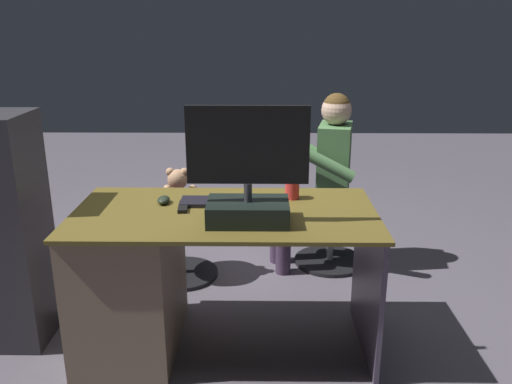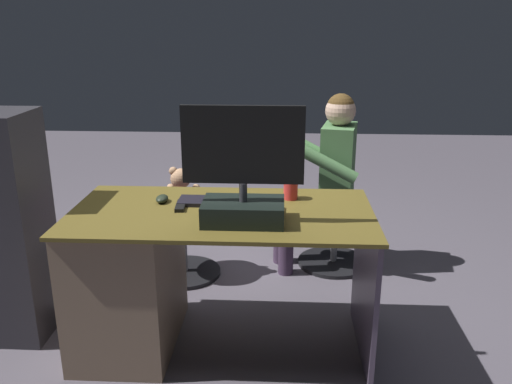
{
  "view_description": "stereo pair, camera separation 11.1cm",
  "coord_description": "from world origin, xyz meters",
  "px_view_note": "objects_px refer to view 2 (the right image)",
  "views": [
    {
      "loc": [
        -0.18,
        2.81,
        1.6
      ],
      "look_at": [
        -0.15,
        0.04,
        0.7
      ],
      "focal_mm": 37.26,
      "sensor_mm": 36.0,
      "label": 1
    },
    {
      "loc": [
        -0.29,
        2.81,
        1.6
      ],
      "look_at": [
        -0.15,
        0.04,
        0.7
      ],
      "focal_mm": 37.26,
      "sensor_mm": 36.0,
      "label": 2
    }
  ],
  "objects_px": {
    "desk": "(145,274)",
    "office_chair_teddy": "(183,239)",
    "monitor": "(243,187)",
    "cup": "(291,189)",
    "person": "(326,169)",
    "tv_remote": "(181,206)",
    "teddy_bear": "(182,192)",
    "keyboard": "(221,201)",
    "visitor_chair": "(335,231)",
    "computer_mouse": "(162,199)"
  },
  "relations": [
    {
      "from": "keyboard",
      "to": "teddy_bear",
      "type": "xyz_separation_m",
      "value": [
        0.33,
        -0.67,
        -0.18
      ]
    },
    {
      "from": "office_chair_teddy",
      "to": "monitor",
      "type": "bearing_deg",
      "value": 116.93
    },
    {
      "from": "visitor_chair",
      "to": "desk",
      "type": "bearing_deg",
      "value": 43.1
    },
    {
      "from": "office_chair_teddy",
      "to": "computer_mouse",
      "type": "bearing_deg",
      "value": 93.0
    },
    {
      "from": "tv_remote",
      "to": "office_chair_teddy",
      "type": "height_order",
      "value": "tv_remote"
    },
    {
      "from": "tv_remote",
      "to": "teddy_bear",
      "type": "height_order",
      "value": "tv_remote"
    },
    {
      "from": "monitor",
      "to": "office_chair_teddy",
      "type": "relative_size",
      "value": 1.13
    },
    {
      "from": "desk",
      "to": "visitor_chair",
      "type": "distance_m",
      "value": 1.43
    },
    {
      "from": "visitor_chair",
      "to": "teddy_bear",
      "type": "bearing_deg",
      "value": 11.03
    },
    {
      "from": "keyboard",
      "to": "visitor_chair",
      "type": "bearing_deg",
      "value": -127.5
    },
    {
      "from": "computer_mouse",
      "to": "cup",
      "type": "relative_size",
      "value": 0.93
    },
    {
      "from": "tv_remote",
      "to": "visitor_chair",
      "type": "height_order",
      "value": "tv_remote"
    },
    {
      "from": "office_chair_teddy",
      "to": "teddy_bear",
      "type": "distance_m",
      "value": 0.32
    },
    {
      "from": "computer_mouse",
      "to": "tv_remote",
      "type": "xyz_separation_m",
      "value": [
        -0.11,
        0.08,
        -0.01
      ]
    },
    {
      "from": "cup",
      "to": "teddy_bear",
      "type": "height_order",
      "value": "cup"
    },
    {
      "from": "keyboard",
      "to": "office_chair_teddy",
      "type": "distance_m",
      "value": 0.89
    },
    {
      "from": "cup",
      "to": "office_chair_teddy",
      "type": "bearing_deg",
      "value": -40.26
    },
    {
      "from": "keyboard",
      "to": "office_chair_teddy",
      "type": "xyz_separation_m",
      "value": [
        0.33,
        -0.66,
        -0.49
      ]
    },
    {
      "from": "tv_remote",
      "to": "person",
      "type": "distance_m",
      "value": 1.21
    },
    {
      "from": "monitor",
      "to": "keyboard",
      "type": "xyz_separation_m",
      "value": [
        0.13,
        -0.25,
        -0.15
      ]
    },
    {
      "from": "desk",
      "to": "monitor",
      "type": "xyz_separation_m",
      "value": [
        -0.51,
        0.14,
        0.51
      ]
    },
    {
      "from": "desk",
      "to": "keyboard",
      "type": "bearing_deg",
      "value": -163.94
    },
    {
      "from": "teddy_bear",
      "to": "office_chair_teddy",
      "type": "bearing_deg",
      "value": 90.0
    },
    {
      "from": "keyboard",
      "to": "office_chair_teddy",
      "type": "relative_size",
      "value": 0.89
    },
    {
      "from": "computer_mouse",
      "to": "office_chair_teddy",
      "type": "distance_m",
      "value": 0.83
    },
    {
      "from": "visitor_chair",
      "to": "person",
      "type": "relative_size",
      "value": 0.41
    },
    {
      "from": "monitor",
      "to": "teddy_bear",
      "type": "relative_size",
      "value": 1.8
    },
    {
      "from": "person",
      "to": "computer_mouse",
      "type": "bearing_deg",
      "value": 43.79
    },
    {
      "from": "computer_mouse",
      "to": "person",
      "type": "xyz_separation_m",
      "value": [
        -0.89,
        -0.85,
        -0.06
      ]
    },
    {
      "from": "keyboard",
      "to": "computer_mouse",
      "type": "relative_size",
      "value": 4.38
    },
    {
      "from": "keyboard",
      "to": "teddy_bear",
      "type": "distance_m",
      "value": 0.77
    },
    {
      "from": "cup",
      "to": "visitor_chair",
      "type": "bearing_deg",
      "value": -112.11
    },
    {
      "from": "computer_mouse",
      "to": "person",
      "type": "relative_size",
      "value": 0.08
    },
    {
      "from": "monitor",
      "to": "cup",
      "type": "bearing_deg",
      "value": -122.9
    },
    {
      "from": "computer_mouse",
      "to": "cup",
      "type": "height_order",
      "value": "cup"
    },
    {
      "from": "visitor_chair",
      "to": "computer_mouse",
      "type": "bearing_deg",
      "value": 41.99
    },
    {
      "from": "office_chair_teddy",
      "to": "visitor_chair",
      "type": "height_order",
      "value": "same"
    },
    {
      "from": "keyboard",
      "to": "cup",
      "type": "relative_size",
      "value": 4.07
    },
    {
      "from": "desk",
      "to": "office_chair_teddy",
      "type": "distance_m",
      "value": 0.78
    },
    {
      "from": "person",
      "to": "visitor_chair",
      "type": "bearing_deg",
      "value": -168.36
    },
    {
      "from": "computer_mouse",
      "to": "cup",
      "type": "bearing_deg",
      "value": -172.48
    },
    {
      "from": "visitor_chair",
      "to": "person",
      "type": "distance_m",
      "value": 0.45
    },
    {
      "from": "monitor",
      "to": "office_chair_teddy",
      "type": "bearing_deg",
      "value": -63.07
    },
    {
      "from": "monitor",
      "to": "teddy_bear",
      "type": "height_order",
      "value": "monitor"
    },
    {
      "from": "monitor",
      "to": "person",
      "type": "xyz_separation_m",
      "value": [
        -0.46,
        -1.1,
        -0.21
      ]
    },
    {
      "from": "monitor",
      "to": "teddy_bear",
      "type": "xyz_separation_m",
      "value": [
        0.46,
        -0.92,
        -0.33
      ]
    },
    {
      "from": "office_chair_teddy",
      "to": "visitor_chair",
      "type": "xyz_separation_m",
      "value": [
        -1.0,
        -0.2,
        -0.0
      ]
    },
    {
      "from": "desk",
      "to": "person",
      "type": "xyz_separation_m",
      "value": [
        -0.97,
        -0.96,
        0.3
      ]
    },
    {
      "from": "monitor",
      "to": "desk",
      "type": "bearing_deg",
      "value": -15.28
    },
    {
      "from": "monitor",
      "to": "cup",
      "type": "height_order",
      "value": "monitor"
    }
  ]
}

